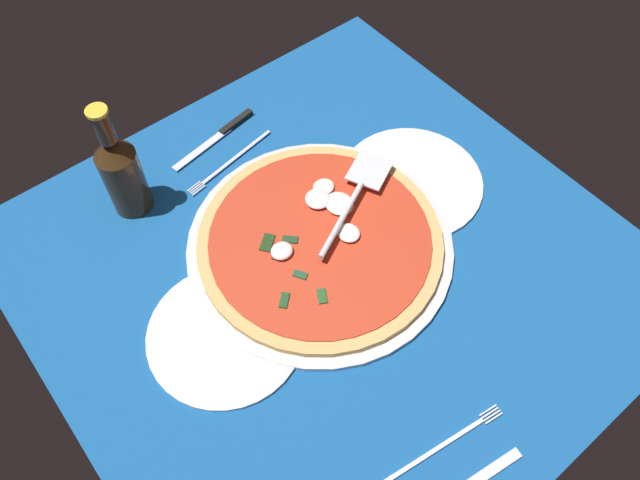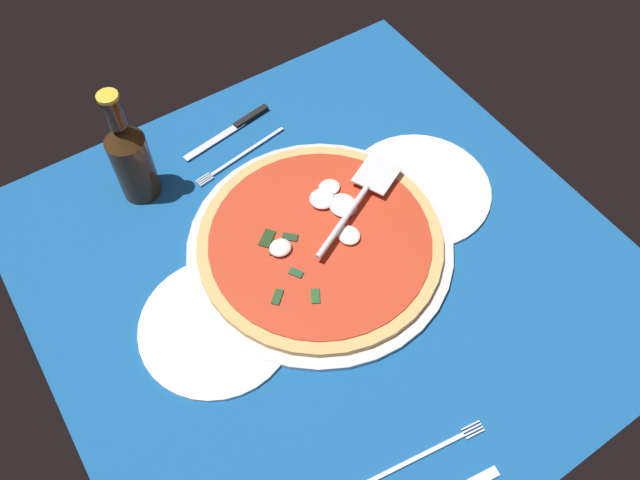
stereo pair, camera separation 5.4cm
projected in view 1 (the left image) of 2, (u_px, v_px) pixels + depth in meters
ground_plane at (329, 266)px, 102.77cm from camera, size 90.23×90.23×0.80cm
checker_pattern at (329, 265)px, 102.40cm from camera, size 90.23×90.23×0.10cm
pizza_pan at (320, 245)px, 103.64cm from camera, size 44.00×44.00×1.27cm
dinner_plate_left at (225, 334)px, 94.97cm from camera, size 23.93×23.93×1.00cm
dinner_plate_right at (411, 182)px, 111.24cm from camera, size 25.24×25.24×1.00cm
pizza at (320, 240)px, 102.53cm from camera, size 40.37×40.37×2.89cm
pizza_server at (355, 196)px, 104.49cm from camera, size 22.66×13.52×1.00cm
place_setting_near at (445, 474)px, 83.81cm from camera, size 22.92×16.06×1.40cm
place_setting_far at (225, 148)px, 115.81cm from camera, size 20.41×16.35×1.40cm
beer_bottle at (121, 172)px, 101.50cm from camera, size 6.64×6.64×22.86cm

